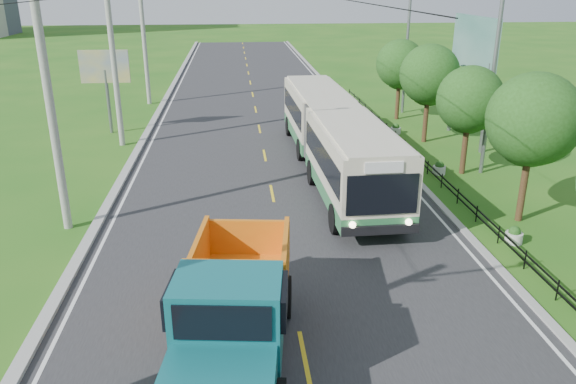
{
  "coord_description": "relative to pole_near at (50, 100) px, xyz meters",
  "views": [
    {
      "loc": [
        -1.59,
        -12.03,
        9.16
      ],
      "look_at": [
        0.26,
        7.13,
        1.9
      ],
      "focal_mm": 35.0,
      "sensor_mm": 36.0,
      "label": 1
    }
  ],
  "objects": [
    {
      "name": "ground",
      "position": [
        8.26,
        -9.0,
        -5.09
      ],
      "size": [
        240.0,
        240.0,
        0.0
      ],
      "primitive_type": "plane",
      "color": "#215E16",
      "rests_on": "ground"
    },
    {
      "name": "road",
      "position": [
        8.26,
        11.0,
        -5.08
      ],
      "size": [
        14.0,
        120.0,
        0.02
      ],
      "primitive_type": "cube",
      "color": "#28282B",
      "rests_on": "ground"
    },
    {
      "name": "curb_left",
      "position": [
        1.06,
        11.0,
        -5.02
      ],
      "size": [
        0.4,
        120.0,
        0.15
      ],
      "primitive_type": "cube",
      "color": "#9E9E99",
      "rests_on": "ground"
    },
    {
      "name": "curb_right",
      "position": [
        15.41,
        11.0,
        -5.04
      ],
      "size": [
        0.3,
        120.0,
        0.1
      ],
      "primitive_type": "cube",
      "color": "#9E9E99",
      "rests_on": "ground"
    },
    {
      "name": "edge_line_left",
      "position": [
        1.61,
        11.0,
        -5.07
      ],
      "size": [
        0.12,
        120.0,
        0.0
      ],
      "primitive_type": "cube",
      "color": "silver",
      "rests_on": "road"
    },
    {
      "name": "edge_line_right",
      "position": [
        14.91,
        11.0,
        -5.07
      ],
      "size": [
        0.12,
        120.0,
        0.0
      ],
      "primitive_type": "cube",
      "color": "silver",
      "rests_on": "road"
    },
    {
      "name": "centre_dash",
      "position": [
        8.26,
        -9.0,
        -5.07
      ],
      "size": [
        0.12,
        2.2,
        0.0
      ],
      "primitive_type": "cube",
      "color": "yellow",
      "rests_on": "road"
    },
    {
      "name": "railing_right",
      "position": [
        16.26,
        5.0,
        -4.79
      ],
      "size": [
        0.04,
        40.0,
        0.6
      ],
      "primitive_type": "cube",
      "color": "black",
      "rests_on": "ground"
    },
    {
      "name": "pole_near",
      "position": [
        0.0,
        0.0,
        0.0
      ],
      "size": [
        3.51,
        0.32,
        10.0
      ],
      "color": "gray",
      "rests_on": "ground"
    },
    {
      "name": "pole_mid",
      "position": [
        0.0,
        12.0,
        0.0
      ],
      "size": [
        3.51,
        0.32,
        10.0
      ],
      "color": "gray",
      "rests_on": "ground"
    },
    {
      "name": "pole_far",
      "position": [
        0.0,
        24.0,
        0.0
      ],
      "size": [
        3.51,
        0.32,
        10.0
      ],
      "color": "gray",
      "rests_on": "ground"
    },
    {
      "name": "tree_third",
      "position": [
        18.12,
        -0.86,
        -1.11
      ],
      "size": [
        3.6,
        3.62,
        6.0
      ],
      "color": "#382314",
      "rests_on": "ground"
    },
    {
      "name": "tree_fourth",
      "position": [
        18.12,
        5.14,
        -1.51
      ],
      "size": [
        3.24,
        3.31,
        5.4
      ],
      "color": "#382314",
      "rests_on": "ground"
    },
    {
      "name": "tree_fifth",
      "position": [
        18.12,
        11.14,
        -1.24
      ],
      "size": [
        3.48,
        3.52,
        5.8
      ],
      "color": "#382314",
      "rests_on": "ground"
    },
    {
      "name": "tree_back",
      "position": [
        18.12,
        17.14,
        -1.44
      ],
      "size": [
        3.3,
        3.36,
        5.5
      ],
      "color": "#382314",
      "rests_on": "ground"
    },
    {
      "name": "streetlight_mid",
      "position": [
        18.9,
        5.0,
        -0.19
      ],
      "size": [
        3.02,
        0.2,
        9.07
      ],
      "color": "slate",
      "rests_on": "ground"
    },
    {
      "name": "streetlight_far",
      "position": [
        18.9,
        19.0,
        -0.19
      ],
      "size": [
        3.02,
        0.2,
        9.07
      ],
      "color": "slate",
      "rests_on": "ground"
    },
    {
      "name": "planter_near",
      "position": [
        16.86,
        -3.0,
        -4.81
      ],
      "size": [
        0.64,
        0.64,
        0.67
      ],
      "color": "silver",
      "rests_on": "ground"
    },
    {
      "name": "planter_mid",
      "position": [
        16.86,
        5.0,
        -4.81
      ],
      "size": [
        0.64,
        0.64,
        0.67
      ],
      "color": "silver",
      "rests_on": "ground"
    },
    {
      "name": "planter_far",
      "position": [
        16.86,
        13.0,
        -4.81
      ],
      "size": [
        0.64,
        0.64,
        0.67
      ],
      "color": "silver",
      "rests_on": "ground"
    },
    {
      "name": "billboard_left",
      "position": [
        -1.24,
        15.0,
        -1.23
      ],
      "size": [
        3.0,
        0.2,
        5.2
      ],
      "color": "slate",
      "rests_on": "ground"
    },
    {
      "name": "billboard_right",
      "position": [
        20.56,
        11.0,
        0.25
      ],
      "size": [
        0.24,
        6.0,
        7.3
      ],
      "color": "slate",
      "rests_on": "ground"
    },
    {
      "name": "bus",
      "position": [
        11.53,
        5.77,
        -3.03
      ],
      "size": [
        3.31,
        17.83,
        3.43
      ],
      "rotation": [
        0.0,
        0.0,
        0.02
      ],
      "color": "#2D7241",
      "rests_on": "ground"
    },
    {
      "name": "dump_truck",
      "position": [
        6.49,
        -8.94,
        -3.45
      ],
      "size": [
        3.47,
        7.2,
        2.91
      ],
      "rotation": [
        0.0,
        0.0,
        -0.13
      ],
      "color": "#116168",
      "rests_on": "ground"
    }
  ]
}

